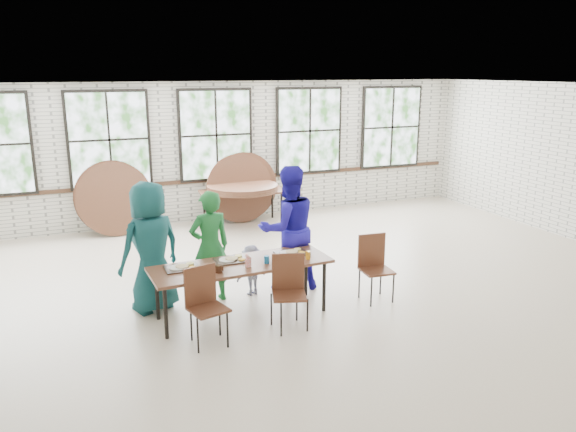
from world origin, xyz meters
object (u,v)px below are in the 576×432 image
Objects in this scene: chair_near_left at (204,299)px; chair_near_right at (289,285)px; dining_table at (242,267)px; storage_table at (243,193)px.

chair_near_right is at bearing -12.81° from chair_near_left.
chair_near_left reaches higher than dining_table.
chair_near_right is 0.51× the size of storage_table.
storage_table is at bearing 96.75° from chair_near_right.
dining_table is 1.30× the size of storage_table.
storage_table is at bearing 69.28° from dining_table.
chair_near_right reaches higher than dining_table.
dining_table is 4.64m from storage_table.
chair_near_right is 5.03m from storage_table.
dining_table is 0.86m from chair_near_left.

